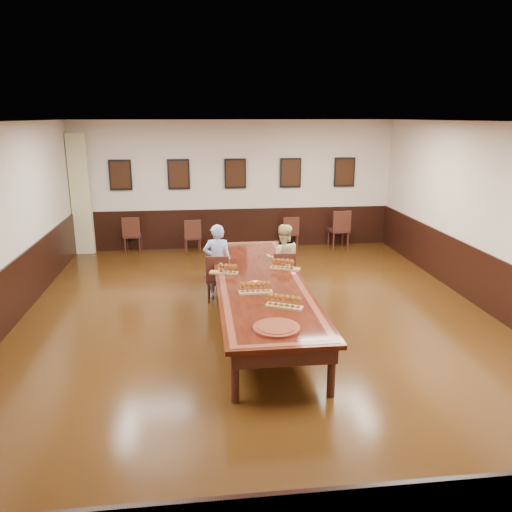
{
  "coord_description": "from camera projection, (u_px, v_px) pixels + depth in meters",
  "views": [
    {
      "loc": [
        -0.95,
        -7.55,
        3.28
      ],
      "look_at": [
        0.0,
        0.5,
        1.0
      ],
      "focal_mm": 35.0,
      "sensor_mm": 36.0,
      "label": 1
    }
  ],
  "objects": [
    {
      "name": "wall_back",
      "position": [
        235.0,
        185.0,
        12.57
      ],
      "size": [
        8.0,
        0.02,
        3.2
      ],
      "primitive_type": "cube",
      "color": "beige",
      "rests_on": "floor"
    },
    {
      "name": "spare_chair_d",
      "position": [
        339.0,
        229.0,
        12.73
      ],
      "size": [
        0.51,
        0.55,
        1.0
      ],
      "primitive_type": null,
      "rotation": [
        0.0,
        0.0,
        3.22
      ],
      "color": "black",
      "rests_on": "floor"
    },
    {
      "name": "pink_phone",
      "position": [
        294.0,
        273.0,
        8.29
      ],
      "size": [
        0.08,
        0.14,
        0.01
      ],
      "primitive_type": "cube",
      "rotation": [
        0.0,
        0.0,
        -0.09
      ],
      "color": "#F3519F",
      "rests_on": "conference_table"
    },
    {
      "name": "floor",
      "position": [
        260.0,
        323.0,
        8.22
      ],
      "size": [
        8.0,
        10.0,
        0.02
      ],
      "primitive_type": "cube",
      "color": "black",
      "rests_on": "ground"
    },
    {
      "name": "wainscoting",
      "position": [
        260.0,
        294.0,
        8.08
      ],
      "size": [
        8.0,
        10.0,
        1.0
      ],
      "color": "black",
      "rests_on": "floor"
    },
    {
      "name": "ceiling",
      "position": [
        260.0,
        121.0,
        7.35
      ],
      "size": [
        8.0,
        10.0,
        0.02
      ],
      "primitive_type": "cube",
      "color": "white",
      "rests_on": "floor"
    },
    {
      "name": "posters",
      "position": [
        235.0,
        173.0,
        12.42
      ],
      "size": [
        6.14,
        0.04,
        0.74
      ],
      "color": "black",
      "rests_on": "wall_back"
    },
    {
      "name": "person_woman",
      "position": [
        283.0,
        260.0,
        9.38
      ],
      "size": [
        0.7,
        0.56,
        1.35
      ],
      "primitive_type": "imported",
      "rotation": [
        0.0,
        0.0,
        3.08
      ],
      "color": "#CFBF81",
      "rests_on": "floor"
    },
    {
      "name": "wall_front",
      "position": [
        363.0,
        406.0,
        2.99
      ],
      "size": [
        8.0,
        0.02,
        3.2
      ],
      "primitive_type": "cube",
      "color": "beige",
      "rests_on": "floor"
    },
    {
      "name": "red_plate_grp",
      "position": [
        256.0,
        283.0,
        7.81
      ],
      "size": [
        0.22,
        0.22,
        0.03
      ],
      "color": "red",
      "rests_on": "conference_table"
    },
    {
      "name": "spare_chair_c",
      "position": [
        291.0,
        232.0,
        12.72
      ],
      "size": [
        0.44,
        0.47,
        0.85
      ],
      "primitive_type": null,
      "rotation": [
        0.0,
        0.0,
        3.03
      ],
      "color": "black",
      "rests_on": "floor"
    },
    {
      "name": "flight_b",
      "position": [
        284.0,
        264.0,
        8.5
      ],
      "size": [
        0.54,
        0.34,
        0.19
      ],
      "color": "olive",
      "rests_on": "conference_table"
    },
    {
      "name": "flight_d",
      "position": [
        284.0,
        302.0,
        6.8
      ],
      "size": [
        0.53,
        0.37,
        0.19
      ],
      "color": "olive",
      "rests_on": "conference_table"
    },
    {
      "name": "spare_chair_a",
      "position": [
        133.0,
        234.0,
        12.35
      ],
      "size": [
        0.44,
        0.48,
        0.92
      ],
      "primitive_type": null,
      "rotation": [
        0.0,
        0.0,
        3.12
      ],
      "color": "black",
      "rests_on": "floor"
    },
    {
      "name": "flight_c",
      "position": [
        256.0,
        288.0,
        7.36
      ],
      "size": [
        0.5,
        0.16,
        0.19
      ],
      "color": "olive",
      "rests_on": "conference_table"
    },
    {
      "name": "chair_woman",
      "position": [
        283.0,
        273.0,
        9.36
      ],
      "size": [
        0.43,
        0.46,
        0.87
      ],
      "primitive_type": null,
      "rotation": [
        0.0,
        0.0,
        3.08
      ],
      "color": "black",
      "rests_on": "floor"
    },
    {
      "name": "curtain",
      "position": [
        81.0,
        195.0,
        12.01
      ],
      "size": [
        0.45,
        0.18,
        2.9
      ],
      "primitive_type": "cube",
      "color": "tan",
      "rests_on": "floor"
    },
    {
      "name": "spare_chair_b",
      "position": [
        192.0,
        236.0,
        12.27
      ],
      "size": [
        0.46,
        0.49,
        0.87
      ],
      "primitive_type": null,
      "rotation": [
        0.0,
        0.0,
        3.26
      ],
      "color": "black",
      "rests_on": "floor"
    },
    {
      "name": "carved_platter",
      "position": [
        277.0,
        328.0,
        6.12
      ],
      "size": [
        0.68,
        0.68,
        0.05
      ],
      "color": "#591B11",
      "rests_on": "conference_table"
    },
    {
      "name": "person_man",
      "position": [
        218.0,
        262.0,
        9.14
      ],
      "size": [
        0.53,
        0.37,
        1.41
      ],
      "primitive_type": "imported",
      "rotation": [
        0.0,
        0.0,
        3.08
      ],
      "color": "#4F69C6",
      "rests_on": "floor"
    },
    {
      "name": "conference_table",
      "position": [
        260.0,
        287.0,
        8.05
      ],
      "size": [
        1.4,
        5.0,
        0.76
      ],
      "color": "black",
      "rests_on": "floor"
    },
    {
      "name": "chair_man",
      "position": [
        218.0,
        277.0,
        9.12
      ],
      "size": [
        0.44,
        0.47,
        0.88
      ],
      "primitive_type": null,
      "rotation": [
        0.0,
        0.0,
        3.08
      ],
      "color": "black",
      "rests_on": "floor"
    },
    {
      "name": "flight_a",
      "position": [
        225.0,
        269.0,
        8.28
      ],
      "size": [
        0.5,
        0.27,
        0.18
      ],
      "color": "olive",
      "rests_on": "conference_table"
    },
    {
      "name": "wall_right",
      "position": [
        500.0,
        222.0,
        8.23
      ],
      "size": [
        0.02,
        10.0,
        3.2
      ],
      "primitive_type": "cube",
      "color": "beige",
      "rests_on": "floor"
    }
  ]
}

